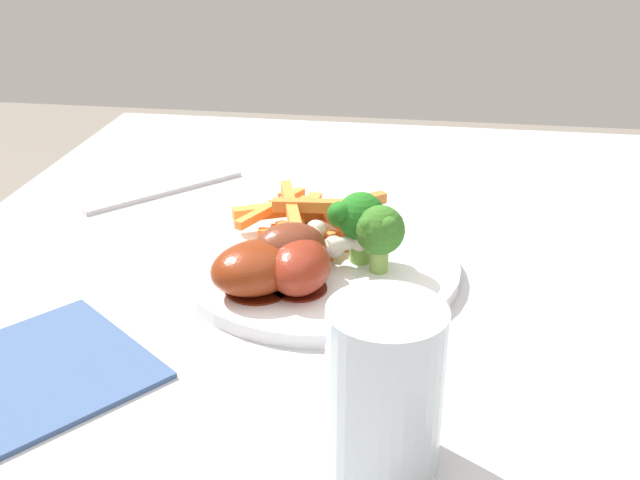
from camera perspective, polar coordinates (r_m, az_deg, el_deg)
dining_table at (r=0.69m, az=2.34°, el=-12.44°), size 1.01×0.80×0.72m
dinner_plate at (r=0.67m, az=0.00°, el=-2.01°), size 0.24×0.24×0.01m
broccoli_floret_front at (r=0.64m, az=4.35°, el=0.75°), size 0.04×0.04×0.06m
broccoli_floret_middle at (r=0.65m, az=2.78°, el=1.64°), size 0.04×0.05×0.06m
carrot_fries_pile at (r=0.71m, az=-1.06°, el=1.49°), size 0.14×0.14×0.04m
chicken_drumstick_near at (r=0.62m, az=-4.40°, el=-1.99°), size 0.11×0.11×0.04m
chicken_drumstick_far at (r=0.63m, az=-1.97°, el=-0.87°), size 0.08×0.11×0.05m
chicken_drumstick_extra at (r=0.62m, az=-1.46°, el=-1.79°), size 0.12×0.05×0.04m
fork at (r=0.86m, az=-11.40°, el=3.57°), size 0.15×0.14×0.00m
water_glass at (r=0.45m, az=4.80°, el=-10.91°), size 0.07×0.07×0.10m
napkin at (r=0.57m, az=-21.71°, el=-9.72°), size 0.22×0.22×0.00m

